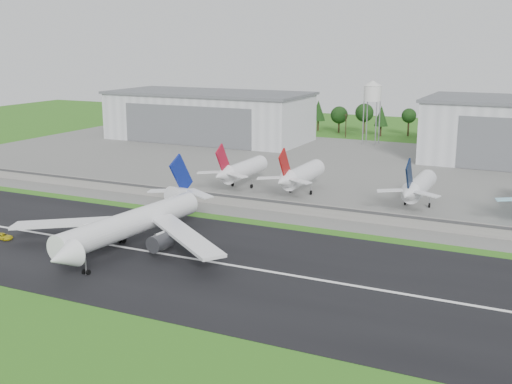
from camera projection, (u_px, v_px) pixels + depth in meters
The scene contains 14 objects.
ground at pixel (151, 271), 134.69m from camera, with size 600.00×600.00×0.00m, color #285C15.
runway at pixel (177, 256), 143.45m from camera, with size 320.00×60.00×0.10m, color black.
runway_centerline at pixel (177, 256), 143.43m from camera, with size 220.00×1.00×0.02m, color white.
apron at pixel (336, 170), 239.94m from camera, with size 320.00×150.00×0.10m, color slate.
blast_fence at pixel (262, 204), 182.50m from camera, with size 240.00×0.61×3.50m.
hangar_west at pixel (209, 116), 310.37m from camera, with size 97.00×44.00×23.20m.
water_tower at pixel (373, 91), 293.41m from camera, with size 8.40×8.40×29.40m.
utility_poles at pixel (389, 140), 310.12m from camera, with size 230.00×3.00×12.00m, color black, non-canonical shape.
treeline at pixel (396, 136), 323.28m from camera, with size 320.00×16.00×22.00m, color black, non-canonical shape.
main_airliner at pixel (130, 229), 147.08m from camera, with size 57.03×59.27×18.17m.
ground_vehicle at pixel (3, 236), 155.41m from camera, with size 2.36×5.12×1.42m, color yellow.
parked_jet_red_a at pixel (240, 170), 208.03m from camera, with size 7.36×31.29×16.57m.
parked_jet_red_b at pixel (299, 175), 199.31m from camera, with size 7.36×31.29×16.71m.
parked_jet_navy at pixel (417, 187), 183.94m from camera, with size 7.36×31.29×16.55m.
Camera 1 is at (75.03, -105.13, 47.11)m, focal length 45.00 mm.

